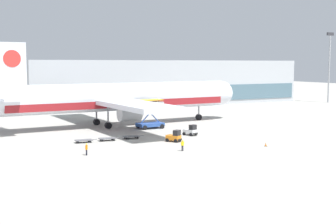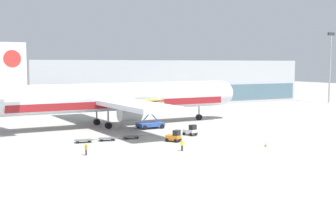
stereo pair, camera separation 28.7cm
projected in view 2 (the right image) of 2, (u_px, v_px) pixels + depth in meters
name	position (u px, v px, depth m)	size (l,w,h in m)	color
ground_plane	(209.00, 141.00, 78.62)	(400.00, 400.00, 0.00)	#9E9B93
terminal_building	(168.00, 83.00, 149.19)	(90.00, 18.20, 14.00)	#B2B7BC
light_mast	(330.00, 62.00, 155.36)	(2.80, 0.50, 23.27)	#9EA0A5
airplane_main	(117.00, 98.00, 97.84)	(58.09, 48.23, 17.00)	silver
scissor_lift_loader	(150.00, 118.00, 94.26)	(5.29, 3.51, 5.82)	#284C99
baggage_tug_foreground	(174.00, 137.00, 78.29)	(2.57, 2.82, 2.00)	orange
baggage_tug_mid	(191.00, 131.00, 85.15)	(2.31, 2.77, 2.00)	silver
baggage_dolly_lead	(84.00, 140.00, 77.52)	(3.76, 1.77, 0.48)	#56565B
baggage_dolly_second	(107.00, 138.00, 79.38)	(3.76, 1.77, 0.48)	#56565B
baggage_dolly_third	(131.00, 136.00, 81.57)	(3.76, 1.77, 0.48)	#56565B
ground_crew_near	(86.00, 148.00, 66.73)	(0.41, 0.45, 1.74)	black
ground_crew_far	(182.00, 144.00, 70.07)	(0.56, 0.29, 1.70)	black
traffic_cone_near	(266.00, 144.00, 74.06)	(0.40, 0.40, 0.61)	black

